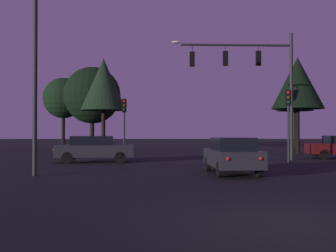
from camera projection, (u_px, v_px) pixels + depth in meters
ground_plane at (191, 155)px, 32.68m from camera, size 168.00×168.00×0.00m
traffic_signal_mast_arm at (255, 72)px, 26.75m from camera, size 7.54×0.48×7.89m
traffic_light_corner_left at (124, 116)px, 29.11m from camera, size 0.32×0.36×3.98m
traffic_light_corner_right at (288, 111)px, 24.67m from camera, size 0.34×0.37×4.16m
car_nearside_lane at (232, 155)px, 18.12m from camera, size 1.91×4.56×1.52m
car_crossing_right at (94, 149)px, 25.03m from camera, size 4.63×2.25×1.52m
parking_lot_lamp_post at (35, 46)px, 17.29m from camera, size 1.70×0.36×8.17m
tree_behind_sign at (92, 95)px, 43.41m from camera, size 5.69×5.69×8.30m
tree_left_far at (295, 90)px, 49.77m from camera, size 4.20×4.20×9.00m
tree_center_horizon at (63, 98)px, 48.81m from camera, size 4.56×4.56×7.89m
tree_right_cluster at (103, 85)px, 38.60m from camera, size 4.05×4.05×8.34m
tree_lot_edge at (298, 83)px, 35.10m from camera, size 4.19×4.19×7.84m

